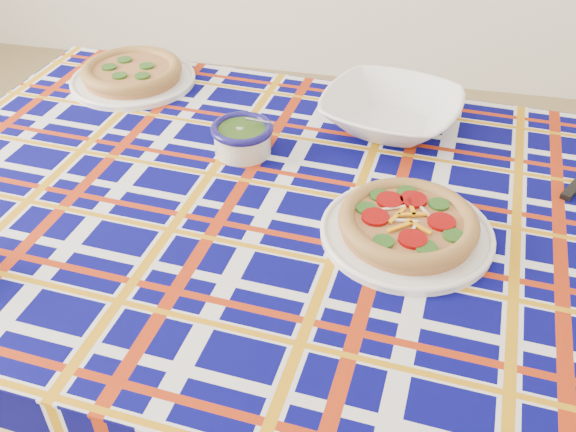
% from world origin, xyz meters
% --- Properties ---
extents(floor, '(4.00, 4.00, 0.00)m').
position_xyz_m(floor, '(0.00, 0.00, 0.00)').
color(floor, olive).
rests_on(floor, ground).
extents(dining_table, '(1.70, 1.14, 0.76)m').
position_xyz_m(dining_table, '(0.46, -0.16, 0.69)').
color(dining_table, brown).
rests_on(dining_table, floor).
extents(tablecloth, '(1.74, 1.18, 0.11)m').
position_xyz_m(tablecloth, '(0.46, -0.16, 0.72)').
color(tablecloth, '#050454').
rests_on(tablecloth, dining_table).
extents(main_focaccia_plate, '(0.33, 0.33, 0.06)m').
position_xyz_m(main_focaccia_plate, '(0.64, -0.20, 0.80)').
color(main_focaccia_plate, '#AB6C3C').
rests_on(main_focaccia_plate, tablecloth).
extents(pesto_bowl, '(0.15, 0.15, 0.08)m').
position_xyz_m(pesto_bowl, '(0.28, 0.00, 0.81)').
color(pesto_bowl, '#1E3A0F').
rests_on(pesto_bowl, tablecloth).
extents(serving_bowl, '(0.36, 0.36, 0.07)m').
position_xyz_m(serving_bowl, '(0.57, 0.17, 0.81)').
color(serving_bowl, white).
rests_on(serving_bowl, tablecloth).
extents(second_focaccia_plate, '(0.36, 0.36, 0.06)m').
position_xyz_m(second_focaccia_plate, '(-0.07, 0.25, 0.80)').
color(second_focaccia_plate, '#AB6C3C').
rests_on(second_focaccia_plate, tablecloth).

